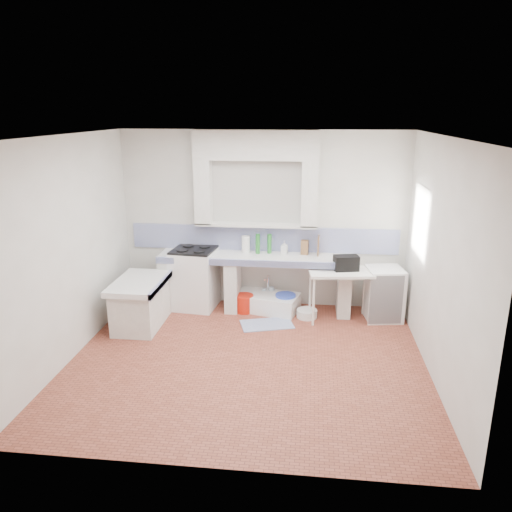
# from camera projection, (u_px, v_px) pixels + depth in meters

# --- Properties ---
(floor) EXTENTS (4.50, 4.50, 0.00)m
(floor) POSITION_uv_depth(u_px,v_px,m) (247.00, 360.00, 6.29)
(floor) COLOR brown
(floor) RESTS_ON ground
(ceiling) EXTENTS (4.50, 4.50, 0.00)m
(ceiling) POSITION_uv_depth(u_px,v_px,m) (246.00, 136.00, 5.50)
(ceiling) COLOR silver
(ceiling) RESTS_ON ground
(wall_back) EXTENTS (4.50, 0.00, 4.50)m
(wall_back) POSITION_uv_depth(u_px,v_px,m) (263.00, 220.00, 7.80)
(wall_back) COLOR silver
(wall_back) RESTS_ON ground
(wall_front) EXTENTS (4.50, 0.00, 4.50)m
(wall_front) POSITION_uv_depth(u_px,v_px,m) (214.00, 325.00, 3.99)
(wall_front) COLOR silver
(wall_front) RESTS_ON ground
(wall_left) EXTENTS (0.00, 4.50, 4.50)m
(wall_left) POSITION_uv_depth(u_px,v_px,m) (68.00, 250.00, 6.14)
(wall_left) COLOR silver
(wall_left) RESTS_ON ground
(wall_right) EXTENTS (0.00, 4.50, 4.50)m
(wall_right) POSITION_uv_depth(u_px,v_px,m) (440.00, 262.00, 5.65)
(wall_right) COLOR silver
(wall_right) RESTS_ON ground
(alcove_mass) EXTENTS (1.90, 0.25, 0.45)m
(alcove_mass) POSITION_uv_depth(u_px,v_px,m) (256.00, 145.00, 7.36)
(alcove_mass) COLOR silver
(alcove_mass) RESTS_ON ground
(window_frame) EXTENTS (0.35, 0.86, 1.06)m
(window_frame) POSITION_uv_depth(u_px,v_px,m) (433.00, 223.00, 6.72)
(window_frame) COLOR #391E12
(window_frame) RESTS_ON ground
(lace_valance) EXTENTS (0.01, 0.84, 0.24)m
(lace_valance) POSITION_uv_depth(u_px,v_px,m) (425.00, 195.00, 6.63)
(lace_valance) COLOR white
(lace_valance) RESTS_ON ground
(counter_slab) EXTENTS (3.00, 0.60, 0.08)m
(counter_slab) POSITION_uv_depth(u_px,v_px,m) (255.00, 258.00, 7.68)
(counter_slab) COLOR white
(counter_slab) RESTS_ON ground
(counter_lip) EXTENTS (3.00, 0.04, 0.10)m
(counter_lip) POSITION_uv_depth(u_px,v_px,m) (253.00, 263.00, 7.41)
(counter_lip) COLOR navy
(counter_lip) RESTS_ON ground
(counter_pier_left) EXTENTS (0.20, 0.55, 0.82)m
(counter_pier_left) POSITION_uv_depth(u_px,v_px,m) (169.00, 282.00, 7.96)
(counter_pier_left) COLOR silver
(counter_pier_left) RESTS_ON ground
(counter_pier_mid) EXTENTS (0.20, 0.55, 0.82)m
(counter_pier_mid) POSITION_uv_depth(u_px,v_px,m) (233.00, 284.00, 7.84)
(counter_pier_mid) COLOR silver
(counter_pier_mid) RESTS_ON ground
(counter_pier_right) EXTENTS (0.20, 0.55, 0.82)m
(counter_pier_right) POSITION_uv_depth(u_px,v_px,m) (344.00, 288.00, 7.66)
(counter_pier_right) COLOR silver
(counter_pier_right) RESTS_ON ground
(peninsula_top) EXTENTS (0.70, 1.10, 0.08)m
(peninsula_top) POSITION_uv_depth(u_px,v_px,m) (139.00, 283.00, 7.15)
(peninsula_top) COLOR white
(peninsula_top) RESTS_ON ground
(peninsula_base) EXTENTS (0.60, 1.00, 0.62)m
(peninsula_base) POSITION_uv_depth(u_px,v_px,m) (141.00, 305.00, 7.25)
(peninsula_base) COLOR silver
(peninsula_base) RESTS_ON ground
(peninsula_lip) EXTENTS (0.04, 1.10, 0.10)m
(peninsula_lip) POSITION_uv_depth(u_px,v_px,m) (161.00, 284.00, 7.11)
(peninsula_lip) COLOR navy
(peninsula_lip) RESTS_ON ground
(backsplash) EXTENTS (4.27, 0.03, 0.40)m
(backsplash) POSITION_uv_depth(u_px,v_px,m) (263.00, 239.00, 7.87)
(backsplash) COLOR navy
(backsplash) RESTS_ON ground
(stove) EXTENTS (0.73, 0.71, 0.94)m
(stove) POSITION_uv_depth(u_px,v_px,m) (195.00, 279.00, 7.89)
(stove) COLOR white
(stove) RESTS_ON ground
(sink) EXTENTS (1.10, 0.78, 0.24)m
(sink) POSITION_uv_depth(u_px,v_px,m) (267.00, 303.00, 7.85)
(sink) COLOR white
(sink) RESTS_ON ground
(side_table) EXTENTS (0.99, 0.63, 0.04)m
(side_table) POSITION_uv_depth(u_px,v_px,m) (340.00, 295.00, 7.41)
(side_table) COLOR white
(side_table) RESTS_ON ground
(fridge) EXTENTS (0.59, 0.59, 0.80)m
(fridge) POSITION_uv_depth(u_px,v_px,m) (384.00, 294.00, 7.46)
(fridge) COLOR white
(fridge) RESTS_ON ground
(bucket_red) EXTENTS (0.38, 0.38, 0.28)m
(bucket_red) POSITION_uv_depth(u_px,v_px,m) (244.00, 303.00, 7.79)
(bucket_red) COLOR red
(bucket_red) RESTS_ON ground
(bucket_orange) EXTENTS (0.38, 0.38, 0.26)m
(bucket_orange) POSITION_uv_depth(u_px,v_px,m) (271.00, 305.00, 7.74)
(bucket_orange) COLOR orange
(bucket_orange) RESTS_ON ground
(bucket_blue) EXTENTS (0.39, 0.39, 0.30)m
(bucket_blue) POSITION_uv_depth(u_px,v_px,m) (285.00, 303.00, 7.75)
(bucket_blue) COLOR blue
(bucket_blue) RESTS_ON ground
(basin_white) EXTENTS (0.40, 0.40, 0.12)m
(basin_white) POSITION_uv_depth(u_px,v_px,m) (307.00, 313.00, 7.58)
(basin_white) COLOR white
(basin_white) RESTS_ON ground
(water_bottle_a) EXTENTS (0.09, 0.09, 0.30)m
(water_bottle_a) POSITION_uv_depth(u_px,v_px,m) (264.00, 297.00, 8.01)
(water_bottle_a) COLOR silver
(water_bottle_a) RESTS_ON ground
(water_bottle_b) EXTENTS (0.11, 0.11, 0.33)m
(water_bottle_b) POSITION_uv_depth(u_px,v_px,m) (272.00, 297.00, 7.99)
(water_bottle_b) COLOR silver
(water_bottle_b) RESTS_ON ground
(black_bag) EXTENTS (0.40, 0.28, 0.23)m
(black_bag) POSITION_uv_depth(u_px,v_px,m) (346.00, 263.00, 7.30)
(black_bag) COLOR black
(black_bag) RESTS_ON side_table
(green_bottle_a) EXTENTS (0.07, 0.07, 0.32)m
(green_bottle_a) POSITION_uv_depth(u_px,v_px,m) (258.00, 244.00, 7.72)
(green_bottle_a) COLOR #227127
(green_bottle_a) RESTS_ON counter_slab
(green_bottle_b) EXTENTS (0.07, 0.07, 0.31)m
(green_bottle_b) POSITION_uv_depth(u_px,v_px,m) (269.00, 244.00, 7.74)
(green_bottle_b) COLOR #227127
(green_bottle_b) RESTS_ON counter_slab
(knife_block) EXTENTS (0.12, 0.10, 0.23)m
(knife_block) POSITION_uv_depth(u_px,v_px,m) (305.00, 247.00, 7.69)
(knife_block) COLOR brown
(knife_block) RESTS_ON counter_slab
(cutting_board) EXTENTS (0.03, 0.22, 0.30)m
(cutting_board) POSITION_uv_depth(u_px,v_px,m) (318.00, 246.00, 7.66)
(cutting_board) COLOR brown
(cutting_board) RESTS_ON counter_slab
(paper_towel) EXTENTS (0.14, 0.14, 0.27)m
(paper_towel) POSITION_uv_depth(u_px,v_px,m) (246.00, 244.00, 7.79)
(paper_towel) COLOR white
(paper_towel) RESTS_ON counter_slab
(soap_bottle) EXTENTS (0.11, 0.11, 0.21)m
(soap_bottle) POSITION_uv_depth(u_px,v_px,m) (284.00, 247.00, 7.73)
(soap_bottle) COLOR white
(soap_bottle) RESTS_ON counter_slab
(rug) EXTENTS (0.86, 0.64, 0.01)m
(rug) POSITION_uv_depth(u_px,v_px,m) (267.00, 324.00, 7.33)
(rug) COLOR #3C4D89
(rug) RESTS_ON ground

